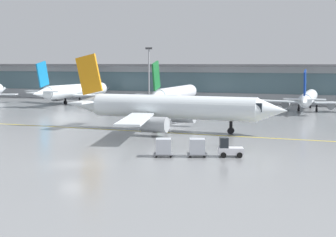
{
  "coord_description": "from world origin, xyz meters",
  "views": [
    {
      "loc": [
        26.33,
        -42.99,
        9.99
      ],
      "look_at": [
        3.88,
        16.61,
        3.0
      ],
      "focal_mm": 54.63,
      "sensor_mm": 36.0,
      "label": 1
    }
  ],
  "objects": [
    {
      "name": "taxiing_regional_jet",
      "position": [
        0.47,
        26.75,
        3.41
      ],
      "size": [
        34.28,
        31.98,
        11.39
      ],
      "rotation": [
        0.0,
        0.0,
        -0.01
      ],
      "color": "white",
      "rests_on": "ground_plane"
    },
    {
      "name": "gate_airplane_1",
      "position": [
        -38.37,
        65.15,
        3.11
      ],
      "size": [
        29.06,
        31.34,
        10.38
      ],
      "rotation": [
        0.0,
        0.0,
        1.49
      ],
      "color": "white",
      "rests_on": "ground_plane"
    },
    {
      "name": "terminal_concourse",
      "position": [
        0.0,
        85.57,
        4.92
      ],
      "size": [
        222.8,
        11.0,
        9.6
      ],
      "color": "#B2B7BC",
      "rests_on": "ground_plane"
    },
    {
      "name": "apron_light_mast_1",
      "position": [
        -23.79,
        76.4,
        7.58
      ],
      "size": [
        1.8,
        0.36,
        13.79
      ],
      "color": "gray",
      "rests_on": "ground_plane"
    },
    {
      "name": "gate_airplane_2",
      "position": [
        -11.38,
        61.67,
        3.11
      ],
      "size": [
        29.12,
        31.3,
        10.38
      ],
      "rotation": [
        0.0,
        0.0,
        1.61
      ],
      "color": "silver",
      "rests_on": "ground_plane"
    },
    {
      "name": "taxiway_centreline_stripe",
      "position": [
        0.91,
        24.75,
        0.0
      ],
      "size": [
        110.0,
        1.49,
        0.01
      ],
      "primitive_type": "cube",
      "rotation": [
        0.0,
        0.0,
        -0.01
      ],
      "color": "yellow",
      "rests_on": "ground_plane"
    },
    {
      "name": "cargo_dolly_lead",
      "position": [
        10.33,
        8.31,
        1.05
      ],
      "size": [
        2.52,
        2.22,
        1.94
      ],
      "rotation": [
        0.0,
        0.0,
        0.34
      ],
      "color": "#595B60",
      "rests_on": "ground_plane"
    },
    {
      "name": "cargo_dolly_trailing",
      "position": [
        6.95,
        7.1,
        1.05
      ],
      "size": [
        2.52,
        2.22,
        1.94
      ],
      "rotation": [
        0.0,
        0.0,
        0.34
      ],
      "color": "#595B60",
      "rests_on": "ground_plane"
    },
    {
      "name": "baggage_tug",
      "position": [
        13.49,
        9.45,
        0.89
      ],
      "size": [
        2.92,
        2.3,
        2.1
      ],
      "rotation": [
        0.0,
        0.0,
        0.34
      ],
      "color": "silver",
      "rests_on": "ground_plane"
    },
    {
      "name": "ground_plane",
      "position": [
        0.0,
        0.0,
        0.0
      ],
      "size": [
        400.0,
        400.0,
        0.0
      ],
      "primitive_type": "plane",
      "color": "gray"
    },
    {
      "name": "gate_airplane_3",
      "position": [
        16.33,
        66.21,
        2.62
      ],
      "size": [
        24.55,
        26.35,
        8.74
      ],
      "rotation": [
        0.0,
        0.0,
        1.59
      ],
      "color": "white",
      "rests_on": "ground_plane"
    }
  ]
}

